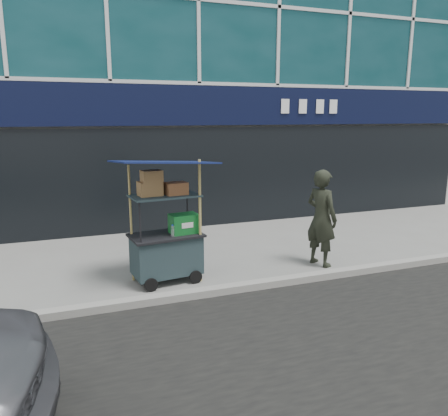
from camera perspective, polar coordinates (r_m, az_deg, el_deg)
name	(u,v)px	position (r m, az deg, el deg)	size (l,w,h in m)	color
ground	(270,281)	(7.33, 6.06, -9.52)	(80.00, 80.00, 0.00)	slate
curb	(276,282)	(7.14, 6.79, -9.61)	(80.00, 0.18, 0.12)	gray
vendor_cart	(167,239)	(7.16, -7.46, -3.99)	(1.64, 1.24, 2.05)	#1A292D
vendor_man	(321,218)	(8.02, 12.61, -1.27)	(0.64, 0.42, 1.75)	black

